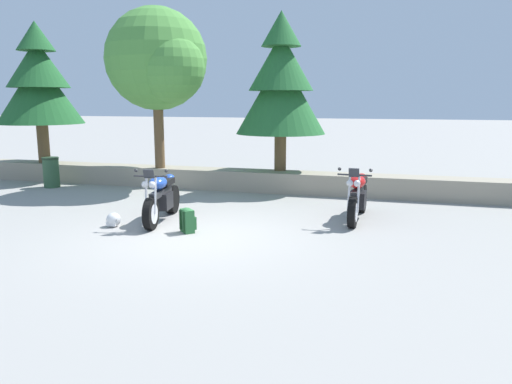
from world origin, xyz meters
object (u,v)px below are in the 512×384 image
(rider_helmet, at_px, (113,220))
(trash_bin, at_px, (51,172))
(leafy_tree_mid_left, at_px, (159,61))
(rider_backpack, at_px, (188,220))
(pine_tree_far_left, at_px, (39,81))
(motorcycle_blue_near_left, at_px, (161,198))
(motorcycle_red_centre, at_px, (357,197))
(pine_tree_mid_right, at_px, (281,83))

(rider_helmet, bearing_deg, trash_bin, 139.85)
(rider_helmet, bearing_deg, leafy_tree_mid_left, 103.62)
(rider_backpack, xyz_separation_m, pine_tree_far_left, (-6.80, 4.58, 2.77))
(leafy_tree_mid_left, bearing_deg, rider_backpack, -58.65)
(motorcycle_blue_near_left, relative_size, trash_bin, 2.39)
(motorcycle_red_centre, relative_size, trash_bin, 2.40)
(motorcycle_red_centre, distance_m, pine_tree_far_left, 10.46)
(motorcycle_red_centre, bearing_deg, pine_tree_mid_right, 128.22)
(motorcycle_blue_near_left, distance_m, motorcycle_red_centre, 4.05)
(pine_tree_mid_right, relative_size, trash_bin, 4.91)
(leafy_tree_mid_left, bearing_deg, rider_helmet, -76.38)
(pine_tree_mid_right, bearing_deg, rider_helmet, -114.61)
(rider_backpack, bearing_deg, motorcycle_blue_near_left, 142.28)
(leafy_tree_mid_left, relative_size, pine_tree_mid_right, 1.05)
(rider_helmet, xyz_separation_m, pine_tree_far_left, (-5.22, 4.59, 2.88))
(motorcycle_blue_near_left, xyz_separation_m, trash_bin, (-4.86, 2.82, -0.05))
(motorcycle_red_centre, relative_size, rider_backpack, 4.39)
(motorcycle_blue_near_left, relative_size, rider_backpack, 4.38)
(rider_backpack, relative_size, leafy_tree_mid_left, 0.11)
(pine_tree_mid_right, bearing_deg, trash_bin, -167.90)
(leafy_tree_mid_left, distance_m, pine_tree_mid_right, 3.38)
(pine_tree_mid_right, xyz_separation_m, trash_bin, (-6.39, -1.37, -2.47))
(pine_tree_far_left, relative_size, trash_bin, 4.92)
(motorcycle_blue_near_left, relative_size, pine_tree_far_left, 0.49)
(trash_bin, bearing_deg, motorcycle_red_centre, -10.38)
(motorcycle_blue_near_left, bearing_deg, trash_bin, 149.88)
(motorcycle_blue_near_left, height_order, trash_bin, motorcycle_blue_near_left)
(rider_backpack, distance_m, pine_tree_far_left, 8.66)
(trash_bin, bearing_deg, pine_tree_mid_right, 12.10)
(motorcycle_blue_near_left, height_order, rider_backpack, motorcycle_blue_near_left)
(rider_backpack, relative_size, trash_bin, 0.55)
(pine_tree_mid_right, bearing_deg, rider_backpack, -97.59)
(motorcycle_red_centre, height_order, pine_tree_far_left, pine_tree_far_left)
(leafy_tree_mid_left, bearing_deg, pine_tree_mid_right, 9.47)
(motorcycle_blue_near_left, height_order, pine_tree_mid_right, pine_tree_mid_right)
(motorcycle_blue_near_left, distance_m, leafy_tree_mid_left, 5.05)
(rider_backpack, relative_size, pine_tree_far_left, 0.11)
(motorcycle_blue_near_left, relative_size, motorcycle_red_centre, 1.00)
(motorcycle_blue_near_left, bearing_deg, pine_tree_far_left, 146.63)
(pine_tree_far_left, distance_m, pine_tree_mid_right, 7.46)
(rider_backpack, height_order, rider_helmet, rider_backpack)
(rider_backpack, bearing_deg, rider_helmet, -179.75)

